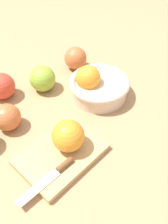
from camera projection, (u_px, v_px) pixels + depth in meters
name	position (u px, v px, depth m)	size (l,w,h in m)	color
ground_plane	(59.00, 112.00, 0.73)	(2.40, 2.40, 0.00)	tan
bowl	(97.00, 85.00, 0.75)	(0.18, 0.18, 0.10)	beige
cutting_board	(61.00, 154.00, 0.61)	(0.20, 0.15, 0.02)	tan
orange_on_board	(68.00, 136.00, 0.59)	(0.08, 0.08, 0.08)	orange
knife	(54.00, 174.00, 0.56)	(0.15, 0.05, 0.01)	silver
apple_front_right	(2.00, 86.00, 0.75)	(0.08, 0.08, 0.08)	#D6422D
apple_front_left	(76.00, 58.00, 0.86)	(0.08, 0.08, 0.08)	#CC6638
apple_front_right_2	(7.00, 117.00, 0.66)	(0.07, 0.07, 0.07)	#CC6638
apple_front_left_2	(43.00, 79.00, 0.77)	(0.08, 0.08, 0.08)	#8EB738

